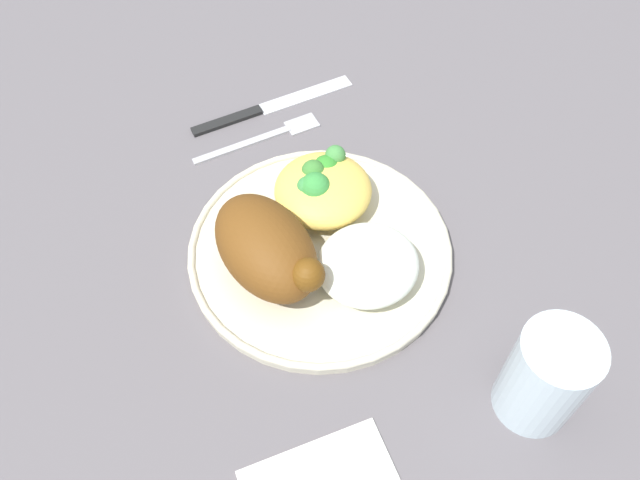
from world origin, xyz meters
TOP-DOWN VIEW (x-y plane):
  - ground_plane at (0.00, 0.00)m, footprint 2.00×2.00m
  - plate at (0.00, 0.00)m, footprint 0.24×0.24m
  - roasted_chicken at (-0.00, -0.05)m, footprint 0.12×0.08m
  - rice_pile at (0.05, 0.02)m, footprint 0.09×0.09m
  - mac_cheese_with_broccoli at (-0.04, 0.03)m, footprint 0.09×0.09m
  - fork at (-0.16, 0.03)m, footprint 0.03×0.14m
  - knife at (-0.20, 0.05)m, footprint 0.04×0.19m
  - water_glass at (0.21, 0.06)m, footprint 0.06×0.06m

SIDE VIEW (x-z plane):
  - ground_plane at x=0.00m, z-range 0.00..0.00m
  - fork at x=-0.16m, z-range 0.00..0.01m
  - knife at x=-0.20m, z-range 0.00..0.01m
  - plate at x=0.00m, z-range 0.00..0.01m
  - rice_pile at x=0.05m, z-range 0.01..0.05m
  - mac_cheese_with_broccoli at x=-0.04m, z-range 0.01..0.06m
  - roasted_chicken at x=0.00m, z-range 0.01..0.08m
  - water_glass at x=0.21m, z-range 0.00..0.10m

